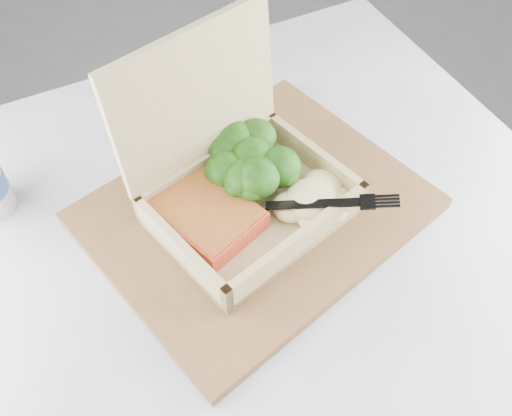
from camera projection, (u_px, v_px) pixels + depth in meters
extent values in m
cylinder|color=black|center=(265.00, 367.00, 1.00)|extent=(0.08, 0.08, 0.70)
cube|color=silver|center=(268.00, 250.00, 0.71)|extent=(0.99, 0.99, 0.03)
cube|color=brown|center=(256.00, 210.00, 0.72)|extent=(0.49, 0.46, 0.02)
cube|color=tan|center=(252.00, 212.00, 0.70)|extent=(0.28, 0.26, 0.01)
cube|color=tan|center=(181.00, 252.00, 0.65)|extent=(0.09, 0.16, 0.05)
cube|color=tan|center=(314.00, 160.00, 0.73)|extent=(0.09, 0.16, 0.05)
cube|color=tan|center=(299.00, 245.00, 0.65)|extent=(0.20, 0.12, 0.05)
cube|color=tan|center=(209.00, 166.00, 0.73)|extent=(0.20, 0.12, 0.05)
cube|color=tan|center=(196.00, 98.00, 0.65)|extent=(0.21, 0.13, 0.17)
cube|color=#ED542E|center=(206.00, 215.00, 0.68)|extent=(0.15, 0.15, 0.03)
ellipsoid|color=beige|center=(312.00, 199.00, 0.69)|extent=(0.10, 0.09, 0.04)
cube|color=black|center=(265.00, 201.00, 0.67)|extent=(0.11, 0.04, 0.02)
cube|color=black|center=(334.00, 205.00, 0.66)|extent=(0.05, 0.03, 0.01)
cube|color=white|center=(197.00, 123.00, 0.83)|extent=(0.09, 0.15, 0.00)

